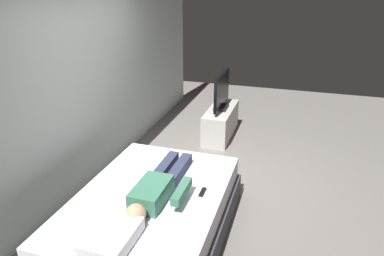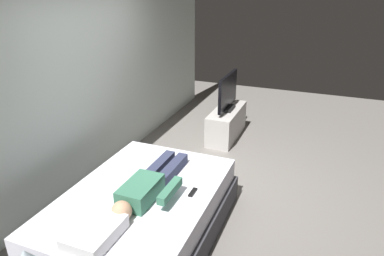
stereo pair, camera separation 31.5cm
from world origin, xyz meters
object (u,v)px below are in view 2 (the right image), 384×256
pillow (95,233)px  person (149,185)px  remote (193,192)px  tv (228,93)px  tv_stand (226,123)px  bed (142,215)px

pillow → person: bearing=-6.1°
pillow → remote: pillow is taller
pillow → tv: tv is taller
tv_stand → remote: bearing=-171.0°
pillow → tv_stand: pillow is taller
tv_stand → bed: bearing=178.3°
person → pillow: bearing=173.9°
tv_stand → person: bearing=-180.0°
tv_stand → tv: 0.53m
remote → tv: (2.56, 0.41, 0.24)m
remote → tv: bearing=9.0°
pillow → tv_stand: bearing=-1.3°
tv_stand → tv: (0.00, 0.00, 0.53)m
remote → tv: tv is taller
tv_stand → pillow: bearing=178.7°
pillow → person: 0.76m
tv → bed: bearing=178.3°
remote → tv_stand: bearing=9.0°
pillow → tv_stand: size_ratio=0.44×
person → tv: bearing=0.0°
person → remote: 0.44m
pillow → tv: bearing=-1.3°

